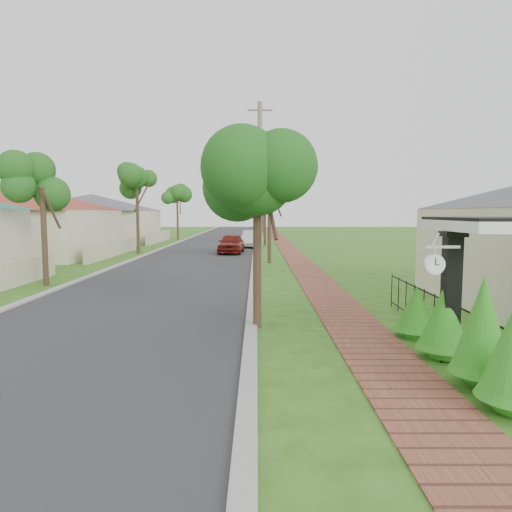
% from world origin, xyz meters
% --- Properties ---
extents(ground, '(160.00, 160.00, 0.00)m').
position_xyz_m(ground, '(0.00, 0.00, 0.00)').
color(ground, '#2B6017').
rests_on(ground, ground).
extents(road, '(7.00, 120.00, 0.02)m').
position_xyz_m(road, '(-3.00, 20.00, 0.00)').
color(road, '#28282B').
rests_on(road, ground).
extents(kerb_right, '(0.30, 120.00, 0.10)m').
position_xyz_m(kerb_right, '(0.65, 20.00, 0.00)').
color(kerb_right, '#9E9E99').
rests_on(kerb_right, ground).
extents(kerb_left, '(0.30, 120.00, 0.10)m').
position_xyz_m(kerb_left, '(-6.65, 20.00, 0.00)').
color(kerb_left, '#9E9E99').
rests_on(kerb_left, ground).
extents(sidewalk, '(1.50, 120.00, 0.03)m').
position_xyz_m(sidewalk, '(3.25, 20.00, 0.00)').
color(sidewalk, '#96513C').
rests_on(sidewalk, ground).
extents(porch_post, '(0.48, 0.48, 2.52)m').
position_xyz_m(porch_post, '(4.55, -1.00, 1.12)').
color(porch_post, black).
rests_on(porch_post, ground).
extents(picket_fence, '(0.03, 8.02, 1.00)m').
position_xyz_m(picket_fence, '(4.90, -0.00, 0.53)').
color(picket_fence, black).
rests_on(picket_fence, ground).
extents(street_trees, '(10.70, 37.65, 5.89)m').
position_xyz_m(street_trees, '(-2.87, 26.84, 4.54)').
color(street_trees, '#382619').
rests_on(street_trees, ground).
extents(hedge_row, '(0.92, 4.91, 2.00)m').
position_xyz_m(hedge_row, '(4.45, -1.74, 0.76)').
color(hedge_row, '#247116').
rests_on(hedge_row, ground).
extents(far_house_red, '(15.56, 15.56, 4.60)m').
position_xyz_m(far_house_red, '(-14.97, 20.00, 2.34)').
color(far_house_red, beige).
rests_on(far_house_red, ground).
extents(far_house_grey, '(15.56, 15.56, 4.60)m').
position_xyz_m(far_house_grey, '(-14.97, 34.00, 2.34)').
color(far_house_grey, beige).
rests_on(far_house_grey, ground).
extents(parked_car_red, '(1.85, 4.10, 1.37)m').
position_xyz_m(parked_car_red, '(-1.00, 22.05, 0.68)').
color(parked_car_red, maroon).
rests_on(parked_car_red, ground).
extents(parked_car_white, '(1.89, 4.27, 1.36)m').
position_xyz_m(parked_car_white, '(0.40, 27.63, 0.68)').
color(parked_car_white, silver).
rests_on(parked_car_white, ground).
extents(near_tree, '(1.91, 1.91, 4.91)m').
position_xyz_m(near_tree, '(0.80, 1.50, 3.90)').
color(near_tree, '#382619').
rests_on(near_tree, ground).
extents(utility_pole, '(1.20, 0.24, 8.21)m').
position_xyz_m(utility_pole, '(0.93, 12.98, 4.17)').
color(utility_pole, gray).
rests_on(utility_pole, ground).
extents(station_clock, '(0.64, 0.13, 0.54)m').
position_xyz_m(station_clock, '(4.06, -1.40, 1.95)').
color(station_clock, white).
rests_on(station_clock, ground).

